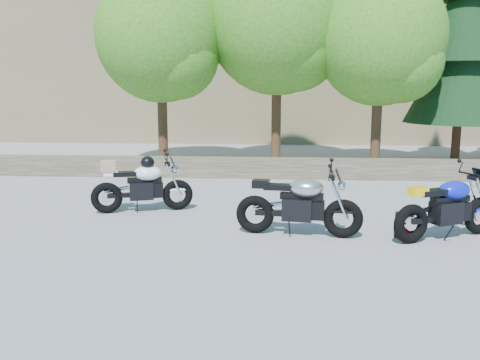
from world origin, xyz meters
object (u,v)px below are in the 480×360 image
silver_bike (299,205)px  backpack (404,226)px  blue_bike (448,208)px  white_bike (142,185)px

silver_bike → backpack: bearing=8.7°
silver_bike → blue_bike: (2.33, -0.00, -0.01)m
white_bike → backpack: white_bike is taller
silver_bike → white_bike: white_bike is taller
white_bike → blue_bike: bearing=-31.4°
blue_bike → backpack: 0.72m
silver_bike → backpack: (1.67, 0.03, -0.31)m
blue_bike → backpack: size_ratio=4.84×
backpack → white_bike: bearing=177.4°
silver_bike → blue_bike: size_ratio=1.10×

